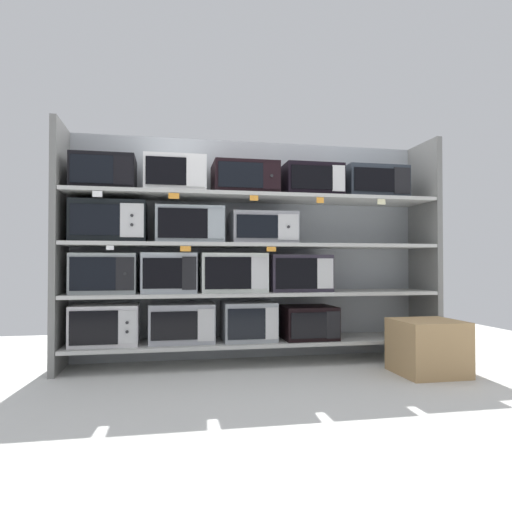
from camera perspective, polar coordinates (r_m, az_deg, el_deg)
name	(u,v)px	position (r m, az deg, el deg)	size (l,w,h in m)	color
ground	(286,398)	(3.09, 3.70, -17.04)	(7.11, 6.00, 0.02)	silver
back_panel	(250,249)	(4.21, -0.70, 0.84)	(3.31, 0.04, 1.96)	#9EA3A8
upright_left	(59,247)	(3.96, -23.10, 1.05)	(0.05, 0.50, 1.96)	slate
upright_right	(425,249)	(4.52, 20.10, 0.78)	(0.05, 0.50, 1.96)	slate
shelf_0	(256,342)	(4.00, 0.00, -10.53)	(3.11, 0.50, 0.03)	beige
microwave_0	(105,325)	(3.93, -18.11, -8.07)	(0.52, 0.37, 0.32)	silver
microwave_1	(182,323)	(3.90, -9.17, -8.16)	(0.53, 0.35, 0.32)	#A2A4AC
microwave_2	(249,321)	(3.96, -0.92, -8.04)	(0.44, 0.38, 0.32)	#A1A7AC
microwave_3	(308,322)	(4.08, 6.40, -8.12)	(0.45, 0.43, 0.28)	black
shelf_1	(256,293)	(3.95, 0.00, -4.65)	(3.11, 0.50, 0.03)	beige
microwave_4	(104,273)	(3.90, -18.20, -2.05)	(0.51, 0.36, 0.32)	#9FA7A7
microwave_5	(169,273)	(3.87, -10.68, -2.06)	(0.44, 0.38, 0.33)	#B0B8C0
microwave_6	(233,273)	(3.91, -2.86, -2.06)	(0.55, 0.37, 0.33)	silver
microwave_7	(298,273)	(4.03, 5.25, -2.12)	(0.53, 0.36, 0.32)	#322C3A
shelf_2	(256,245)	(3.95, 0.00, 1.31)	(3.11, 0.50, 0.03)	beige
microwave_8	(110,222)	(3.91, -17.63, 4.02)	(0.58, 0.40, 0.33)	black
microwave_9	(189,225)	(3.89, -8.22, 3.78)	(0.55, 0.39, 0.30)	#9AA4A9
microwave_10	(263,228)	(3.96, 0.89, 3.47)	(0.56, 0.34, 0.27)	#9B9AA2
price_tag_0	(110,248)	(3.64, -17.58, 0.98)	(0.06, 0.00, 0.03)	white
price_tag_1	(186,249)	(3.62, -8.69, 0.89)	(0.08, 0.00, 0.04)	orange
price_tag_2	(271,249)	(3.71, 1.90, 0.86)	(0.08, 0.00, 0.04)	orange
shelf_3	(256,198)	(3.99, 0.00, 7.22)	(3.11, 0.50, 0.03)	beige
microwave_11	(104,174)	(3.97, -18.24, 9.59)	(0.49, 0.39, 0.28)	black
microwave_12	(175,176)	(3.94, -9.99, 9.75)	(0.50, 0.38, 0.30)	white
microwave_13	(244,180)	(3.99, -1.43, 9.39)	(0.54, 0.44, 0.27)	black
microwave_14	(310,182)	(4.13, 6.72, 9.09)	(0.50, 0.42, 0.27)	black
microwave_15	(373,183)	(4.34, 14.30, 8.69)	(0.56, 0.35, 0.29)	#282F38
price_tag_3	(97,194)	(3.69, -19.00, 7.27)	(0.07, 0.00, 0.05)	white
price_tag_4	(174,196)	(3.66, -10.11, 7.32)	(0.08, 0.00, 0.04)	orange
price_tag_5	(254,198)	(3.72, -0.25, 7.17)	(0.07, 0.00, 0.04)	orange
price_tag_6	(320,200)	(3.86, 7.92, 6.84)	(0.06, 0.00, 0.05)	orange
price_tag_7	(381,202)	(4.07, 15.22, 6.48)	(0.07, 0.00, 0.05)	beige
shipping_carton	(428,347)	(3.84, 20.42, -10.50)	(0.47, 0.47, 0.41)	tan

